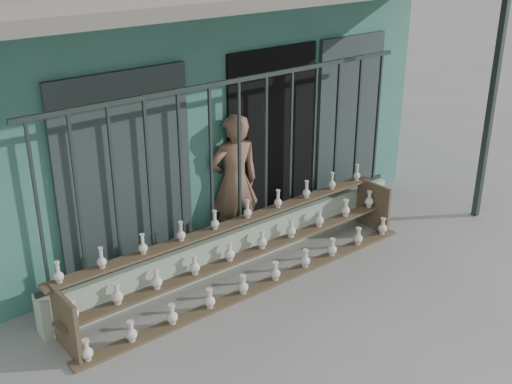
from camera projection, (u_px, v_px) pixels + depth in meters
ground at (315, 306)px, 6.87m from camera, size 60.00×60.00×0.00m
workshop_building at (116, 84)px, 9.26m from camera, size 7.40×6.60×3.21m
parapet_wall at (240, 244)px, 7.71m from camera, size 5.00×0.20×0.45m
security_fence at (239, 156)px, 7.27m from camera, size 5.00×0.04×1.80m
shelf_rack at (246, 252)px, 7.23m from camera, size 4.50×0.68×0.85m
elderly_woman at (234, 182)px, 7.83m from camera, size 0.71×0.55×1.72m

